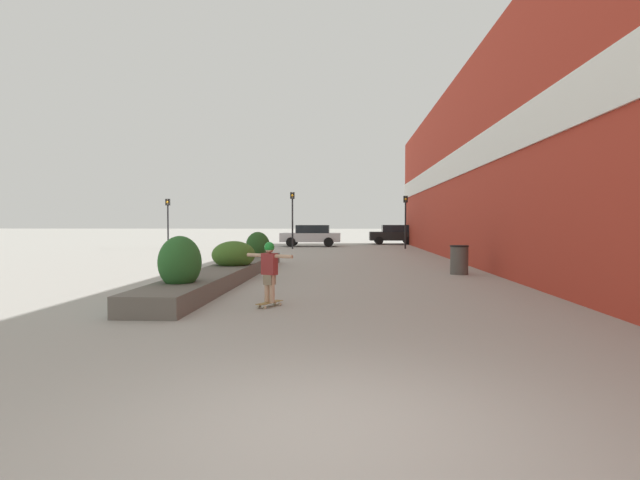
{
  "coord_description": "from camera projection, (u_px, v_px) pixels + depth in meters",
  "views": [
    {
      "loc": [
        0.14,
        -4.09,
        1.75
      ],
      "look_at": [
        -0.82,
        13.09,
        1.17
      ],
      "focal_mm": 28.0,
      "sensor_mm": 36.0,
      "label": 1
    }
  ],
  "objects": [
    {
      "name": "building_wall_right",
      "position": [
        475.0,
        163.0,
        20.64
      ],
      "size": [
        0.67,
        45.48,
        8.5
      ],
      "color": "#B23323",
      "rests_on": "ground_plane"
    },
    {
      "name": "trash_bin",
      "position": [
        459.0,
        260.0,
        17.01
      ],
      "size": [
        0.63,
        0.63,
        0.99
      ],
      "color": "#514C47",
      "rests_on": "ground_plane"
    },
    {
      "name": "car_leftmost",
      "position": [
        311.0,
        235.0,
        37.41
      ],
      "size": [
        4.46,
        2.04,
        1.6
      ],
      "rotation": [
        0.0,
        0.0,
        1.57
      ],
      "color": "#BCBCC1",
      "rests_on": "ground_plane"
    },
    {
      "name": "planter_box",
      "position": [
        230.0,
        266.0,
        15.54
      ],
      "size": [
        1.38,
        13.46,
        1.47
      ],
      "color": "#605B54",
      "rests_on": "ground_plane"
    },
    {
      "name": "skateboarder",
      "position": [
        269.0,
        266.0,
        10.41
      ],
      "size": [
        1.06,
        0.65,
        1.26
      ],
      "rotation": [
        0.0,
        0.0,
        -0.52
      ],
      "color": "tan",
      "rests_on": "skateboard"
    },
    {
      "name": "car_center_left",
      "position": [
        394.0,
        234.0,
        41.27
      ],
      "size": [
        3.9,
        2.02,
        1.59
      ],
      "rotation": [
        0.0,
        0.0,
        1.57
      ],
      "color": "black",
      "rests_on": "ground_plane"
    },
    {
      "name": "skateboard",
      "position": [
        270.0,
        303.0,
        10.44
      ],
      "size": [
        0.51,
        0.71,
        0.1
      ],
      "rotation": [
        0.0,
        0.0,
        -0.52
      ],
      "color": "olive",
      "rests_on": "ground_plane"
    },
    {
      "name": "traffic_light_right",
      "position": [
        406.0,
        213.0,
        33.87
      ],
      "size": [
        0.28,
        0.3,
        3.6
      ],
      "color": "black",
      "rests_on": "ground_plane"
    },
    {
      "name": "traffic_light_far_left",
      "position": [
        168.0,
        215.0,
        34.23
      ],
      "size": [
        0.28,
        0.3,
        3.42
      ],
      "color": "black",
      "rests_on": "ground_plane"
    },
    {
      "name": "ground_plane",
      "position": [
        330.0,
        434.0,
        4.15
      ],
      "size": [
        300.0,
        300.0,
        0.0
      ],
      "primitive_type": "plane",
      "color": "#A3A099"
    },
    {
      "name": "traffic_light_left",
      "position": [
        292.0,
        211.0,
        33.73
      ],
      "size": [
        0.28,
        0.3,
        3.85
      ],
      "color": "black",
      "rests_on": "ground_plane"
    }
  ]
}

